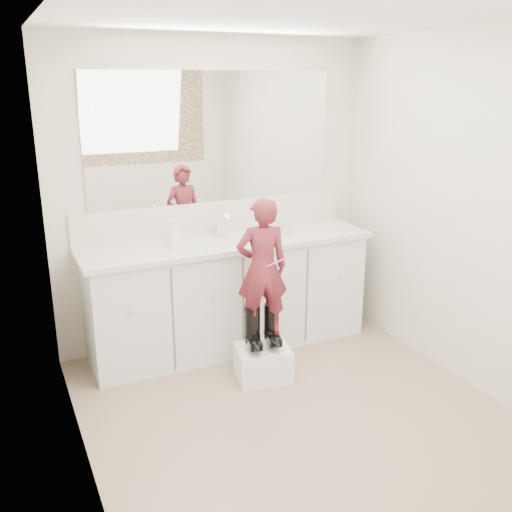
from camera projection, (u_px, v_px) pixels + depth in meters
floor at (305, 422)px, 3.60m from camera, size 3.00×3.00×0.00m
ceiling at (317, 12)px, 2.89m from camera, size 3.00×3.00×0.00m
wall_back at (215, 194)px, 4.54m from camera, size 2.60×0.00×2.60m
wall_left at (75, 271)px, 2.72m from camera, size 0.00×3.00×3.00m
wall_right at (480, 217)px, 3.78m from camera, size 0.00×3.00×3.00m
vanity_cabinet at (229, 296)px, 4.53m from camera, size 2.20×0.55×0.85m
countertop at (229, 243)px, 4.39m from camera, size 2.28×0.58×0.04m
backsplash at (216, 217)px, 4.58m from camera, size 2.28×0.03×0.25m
mirror at (214, 138)px, 4.40m from camera, size 2.00×0.02×1.00m
faucet at (221, 229)px, 4.51m from camera, size 0.08×0.08×0.10m
cup at (287, 228)px, 4.54m from camera, size 0.13×0.13×0.10m
soap_bottle at (173, 233)px, 4.20m from camera, size 0.12×0.12×0.21m
step_stool at (263, 363)px, 4.10m from camera, size 0.43×0.38×0.24m
boot_left at (252, 328)px, 4.01m from camera, size 0.15×0.23×0.31m
boot_right at (271, 325)px, 4.07m from camera, size 0.15×0.23×0.31m
toddler at (262, 268)px, 3.91m from camera, size 0.40×0.30×0.99m
toothbrush at (277, 262)px, 3.85m from camera, size 0.14×0.04×0.06m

